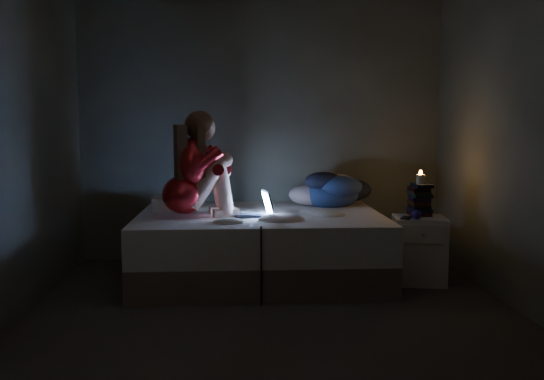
{
  "coord_description": "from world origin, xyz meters",
  "views": [
    {
      "loc": [
        -0.25,
        -4.11,
        1.36
      ],
      "look_at": [
        0.05,
        1.0,
        0.8
      ],
      "focal_mm": 39.45,
      "sensor_mm": 36.0,
      "label": 1
    }
  ],
  "objects": [
    {
      "name": "floor",
      "position": [
        0.0,
        0.0,
        -0.01
      ],
      "size": [
        3.6,
        3.8,
        0.02
      ],
      "primitive_type": "cube",
      "color": "#413C39",
      "rests_on": "ground"
    },
    {
      "name": "wall_back",
      "position": [
        0.0,
        1.91,
        1.3
      ],
      "size": [
        3.6,
        0.02,
        2.6
      ],
      "primitive_type": "cube",
      "color": "#44463C",
      "rests_on": "ground"
    },
    {
      "name": "wall_front",
      "position": [
        0.0,
        -1.91,
        1.3
      ],
      "size": [
        3.6,
        0.02,
        2.6
      ],
      "primitive_type": "cube",
      "color": "#44463C",
      "rests_on": "ground"
    },
    {
      "name": "wall_left",
      "position": [
        -1.81,
        0.0,
        1.3
      ],
      "size": [
        0.02,
        3.8,
        2.6
      ],
      "primitive_type": "cube",
      "color": "#44463C",
      "rests_on": "ground"
    },
    {
      "name": "wall_right",
      "position": [
        1.81,
        0.0,
        1.3
      ],
      "size": [
        0.02,
        3.8,
        2.6
      ],
      "primitive_type": "cube",
      "color": "#44463C",
      "rests_on": "ground"
    },
    {
      "name": "bed",
      "position": [
        -0.05,
        1.1,
        0.29
      ],
      "size": [
        2.12,
        1.59,
        0.58
      ],
      "primitive_type": null,
      "color": "beige",
      "rests_on": "ground"
    },
    {
      "name": "pillow",
      "position": [
        -0.81,
        1.35,
        0.64
      ],
      "size": [
        0.4,
        0.29,
        0.12
      ],
      "primitive_type": "cube",
      "color": "white",
      "rests_on": "bed"
    },
    {
      "name": "woman",
      "position": [
        -0.7,
        0.92,
        1.03
      ],
      "size": [
        0.63,
        0.48,
        0.9
      ],
      "primitive_type": null,
      "rotation": [
        0.0,
        0.0,
        0.23
      ],
      "color": "#AA0700",
      "rests_on": "bed"
    },
    {
      "name": "laptop",
      "position": [
        -0.12,
        0.92,
        0.7
      ],
      "size": [
        0.37,
        0.29,
        0.23
      ],
      "primitive_type": null,
      "rotation": [
        0.0,
        0.0,
        0.22
      ],
      "color": "black",
      "rests_on": "bed"
    },
    {
      "name": "clothes_pile",
      "position": [
        0.64,
        1.53,
        0.76
      ],
      "size": [
        0.67,
        0.58,
        0.35
      ],
      "primitive_type": null,
      "rotation": [
        0.0,
        0.0,
        0.24
      ],
      "color": "navy",
      "rests_on": "bed"
    },
    {
      "name": "nightstand",
      "position": [
        1.31,
        0.86,
        0.29
      ],
      "size": [
        0.48,
        0.44,
        0.57
      ],
      "primitive_type": "cube",
      "rotation": [
        0.0,
        0.0,
        -0.15
      ],
      "color": "silver",
      "rests_on": "ground"
    },
    {
      "name": "book_stack",
      "position": [
        1.34,
        0.96,
        0.71
      ],
      "size": [
        0.19,
        0.25,
        0.28
      ],
      "primitive_type": null,
      "color": "black",
      "rests_on": "nightstand"
    },
    {
      "name": "candle",
      "position": [
        1.34,
        0.96,
        0.89
      ],
      "size": [
        0.07,
        0.07,
        0.08
      ],
      "primitive_type": "cylinder",
      "color": "beige",
      "rests_on": "book_stack"
    },
    {
      "name": "phone",
      "position": [
        1.18,
        0.77,
        0.58
      ],
      "size": [
        0.11,
        0.16,
        0.01
      ],
      "primitive_type": "cube",
      "rotation": [
        0.0,
        0.0,
        -0.35
      ],
      "color": "black",
      "rests_on": "nightstand"
    },
    {
      "name": "blue_orb",
      "position": [
        1.27,
        0.74,
        0.61
      ],
      "size": [
        0.08,
        0.08,
        0.08
      ],
      "primitive_type": "sphere",
      "color": "navy",
      "rests_on": "nightstand"
    }
  ]
}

